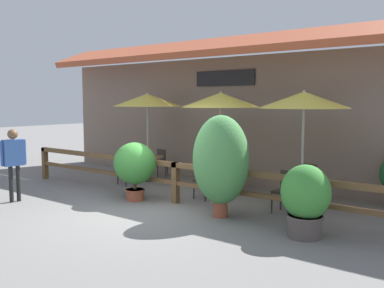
# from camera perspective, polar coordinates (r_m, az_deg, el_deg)

# --- Properties ---
(ground_plane) EXTENTS (60.00, 60.00, 0.00)m
(ground_plane) POSITION_cam_1_polar(r_m,az_deg,el_deg) (9.23, -6.42, -9.05)
(ground_plane) COLOR slate
(building_facade) EXTENTS (14.28, 1.49, 4.23)m
(building_facade) POSITION_cam_1_polar(r_m,az_deg,el_deg) (12.22, 6.95, 4.85)
(building_facade) COLOR gray
(building_facade) RESTS_ON ground
(patio_railing) EXTENTS (10.40, 0.14, 0.95)m
(patio_railing) POSITION_cam_1_polar(r_m,az_deg,el_deg) (9.85, -2.22, -3.94)
(patio_railing) COLOR brown
(patio_railing) RESTS_ON ground
(patio_umbrella_near) EXTENTS (2.00, 2.00, 2.59)m
(patio_umbrella_near) POSITION_cam_1_polar(r_m,az_deg,el_deg) (12.57, -5.97, 5.82)
(patio_umbrella_near) COLOR #B7B2A8
(patio_umbrella_near) RESTS_ON ground
(dining_table_near) EXTENTS (0.90, 0.90, 0.73)m
(dining_table_near) POSITION_cam_1_polar(r_m,az_deg,el_deg) (12.69, -5.88, -2.28)
(dining_table_near) COLOR olive
(dining_table_near) RESTS_ON ground
(chair_near_streetside) EXTENTS (0.47, 0.47, 0.88)m
(chair_near_streetside) POSITION_cam_1_polar(r_m,az_deg,el_deg) (12.23, -8.40, -3.01)
(chair_near_streetside) COLOR #332D28
(chair_near_streetside) RESTS_ON ground
(chair_near_wallside) EXTENTS (0.49, 0.49, 0.88)m
(chair_near_wallside) POSITION_cam_1_polar(r_m,az_deg,el_deg) (13.23, -3.68, -2.29)
(chair_near_wallside) COLOR #332D28
(chair_near_wallside) RESTS_ON ground
(patio_umbrella_middle) EXTENTS (2.00, 2.00, 2.59)m
(patio_umbrella_middle) POSITION_cam_1_polar(r_m,az_deg,el_deg) (10.79, 3.83, 5.85)
(patio_umbrella_middle) COLOR #B7B2A8
(patio_umbrella_middle) RESTS_ON ground
(dining_table_middle) EXTENTS (0.90, 0.90, 0.73)m
(dining_table_middle) POSITION_cam_1_polar(r_m,az_deg,el_deg) (10.94, 3.77, -3.58)
(dining_table_middle) COLOR olive
(dining_table_middle) RESTS_ON ground
(chair_middle_streetside) EXTENTS (0.47, 0.47, 0.88)m
(chair_middle_streetside) POSITION_cam_1_polar(r_m,az_deg,el_deg) (10.34, 2.00, -4.56)
(chair_middle_streetside) COLOR #332D28
(chair_middle_streetside) RESTS_ON ground
(chair_middle_wallside) EXTENTS (0.48, 0.48, 0.88)m
(chair_middle_wallside) POSITION_cam_1_polar(r_m,az_deg,el_deg) (11.54, 5.51, -3.50)
(chair_middle_wallside) COLOR #332D28
(chair_middle_wallside) RESTS_ON ground
(patio_umbrella_far) EXTENTS (2.00, 2.00, 2.59)m
(patio_umbrella_far) POSITION_cam_1_polar(r_m,az_deg,el_deg) (9.73, 14.69, 5.67)
(patio_umbrella_far) COLOR #B7B2A8
(patio_umbrella_far) RESTS_ON ground
(dining_table_far) EXTENTS (0.90, 0.90, 0.73)m
(dining_table_far) POSITION_cam_1_polar(r_m,az_deg,el_deg) (9.89, 14.42, -4.75)
(dining_table_far) COLOR olive
(dining_table_far) RESTS_ON ground
(chair_far_streetside) EXTENTS (0.44, 0.44, 0.88)m
(chair_far_streetside) POSITION_cam_1_polar(r_m,az_deg,el_deg) (9.27, 12.43, -5.92)
(chair_far_streetside) COLOR #332D28
(chair_far_streetside) RESTS_ON ground
(chair_far_wallside) EXTENTS (0.50, 0.50, 0.88)m
(chair_far_wallside) POSITION_cam_1_polar(r_m,az_deg,el_deg) (10.60, 15.70, -4.53)
(chair_far_wallside) COLOR #332D28
(chair_far_wallside) RESTS_ON ground
(potted_plant_broad_leaf) EXTENTS (1.18, 1.06, 2.08)m
(potted_plant_broad_leaf) POSITION_cam_1_polar(r_m,az_deg,el_deg) (8.63, 3.87, -2.23)
(potted_plant_broad_leaf) COLOR #9E4C33
(potted_plant_broad_leaf) RESTS_ON ground
(potted_plant_entrance_palm) EXTENTS (0.87, 0.78, 1.27)m
(potted_plant_entrance_palm) POSITION_cam_1_polar(r_m,az_deg,el_deg) (7.67, 14.89, -7.01)
(potted_plant_entrance_palm) COLOR #564C47
(potted_plant_entrance_palm) RESTS_ON ground
(potted_plant_corner_fern) EXTENTS (1.05, 0.94, 1.38)m
(potted_plant_corner_fern) POSITION_cam_1_polar(r_m,az_deg,el_deg) (10.19, -7.63, -2.78)
(potted_plant_corner_fern) COLOR #9E4C33
(potted_plant_corner_fern) RESTS_ON ground
(pedestrian) EXTENTS (0.28, 0.59, 1.71)m
(pedestrian) POSITION_cam_1_polar(r_m,az_deg,el_deg) (10.75, -22.70, -1.41)
(pedestrian) COLOR black
(pedestrian) RESTS_ON ground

